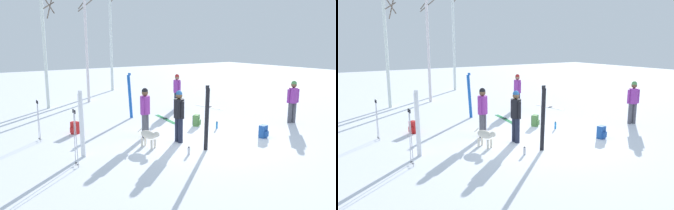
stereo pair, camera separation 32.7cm
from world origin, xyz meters
The scene contains 21 objects.
ground_plane centered at (0.00, 0.00, 0.00)m, with size 60.00×60.00×0.00m, color white.
person_0 centered at (-0.87, 0.31, 0.98)m, with size 0.34×0.52×1.72m.
person_1 centered at (-1.50, 1.41, 0.98)m, with size 0.45×0.34×1.72m.
person_2 centered at (2.11, 4.66, 0.98)m, with size 0.34×0.52×1.72m.
person_3 centered at (4.46, -0.11, 0.98)m, with size 0.49×0.34×1.72m.
dog centered at (-1.96, 0.35, 0.39)m, with size 0.40×0.86×0.57m.
ski_pair_planted_0 centered at (-0.64, -0.81, 0.99)m, with size 0.16×0.05×1.99m.
ski_pair_planted_1 centered at (-3.98, 0.67, 0.96)m, with size 0.12×0.10×1.93m.
ski_pair_planted_2 centered at (-0.62, 4.29, 0.97)m, with size 0.17×0.18×1.94m.
ski_pair_lying_0 centered at (3.75, 4.18, 0.01)m, with size 0.48×1.72×0.05m.
ski_pair_lying_1 centered at (0.50, 3.20, 0.01)m, with size 0.39×1.81×0.05m.
ski_poles_0 centered at (-4.66, 2.96, 0.73)m, with size 0.07×0.24×1.37m.
ski_poles_1 centered at (-4.36, 0.06, 0.82)m, with size 0.07×0.25×1.54m.
backpack_0 centered at (1.83, -0.90, 0.21)m, with size 0.29×0.32×0.44m.
backpack_1 centered at (-3.41, 3.15, 0.21)m, with size 0.34×0.33×0.44m.
backpack_2 centered at (0.92, 1.63, 0.21)m, with size 0.33×0.34×0.44m.
water_bottle_0 centered at (-1.32, -0.84, 0.11)m, with size 0.08×0.08×0.24m.
water_bottle_1 centered at (1.31, 0.88, 0.13)m, with size 0.07×0.07×0.28m.
birch_tree_1 centered at (-3.05, 8.35, 3.85)m, with size 0.72×1.14×7.58m.
birch_tree_2 centered at (-0.82, 8.87, 3.73)m, with size 1.44×1.29×7.41m.
birch_tree_3 centered at (2.07, 12.16, 3.92)m, with size 0.83×1.23×7.57m.
Camera 2 is at (-6.58, -8.26, 3.27)m, focal length 34.84 mm.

